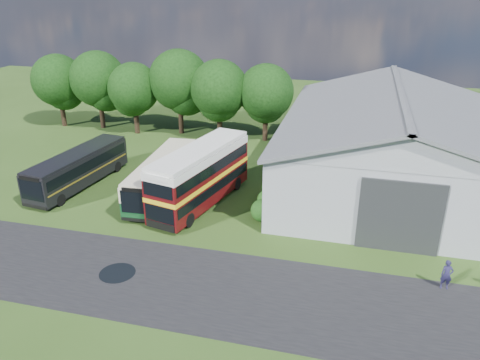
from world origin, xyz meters
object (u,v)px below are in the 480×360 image
(visitor_a, at_px, (447,275))
(storage_shed, at_px, (394,136))
(bus_dark_single, at_px, (79,168))
(bus_green_single, at_px, (163,176))
(bus_maroon_double, at_px, (201,176))

(visitor_a, bearing_deg, storage_shed, 95.96)
(bus_dark_single, bearing_deg, storage_shed, 22.93)
(bus_green_single, distance_m, bus_dark_single, 7.73)
(bus_green_single, distance_m, visitor_a, 22.40)
(bus_maroon_double, bearing_deg, visitor_a, -9.50)
(bus_green_single, bearing_deg, bus_dark_single, 177.76)
(bus_dark_single, xyz_separation_m, visitor_a, (28.61, -7.92, -0.69))
(storage_shed, xyz_separation_m, visitor_a, (2.60, -15.61, -3.25))
(bus_maroon_double, relative_size, visitor_a, 6.19)
(bus_dark_single, bearing_deg, bus_maroon_double, 2.49)
(bus_maroon_double, bearing_deg, bus_dark_single, -171.01)
(bus_green_single, height_order, bus_maroon_double, bus_maroon_double)
(storage_shed, bearing_deg, visitor_a, -80.53)
(bus_green_single, height_order, bus_dark_single, bus_green_single)
(bus_maroon_double, bearing_deg, bus_green_single, 178.80)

